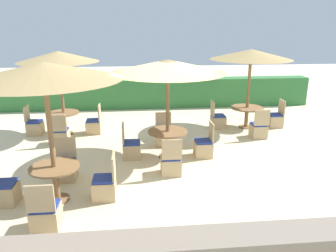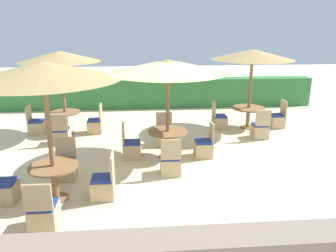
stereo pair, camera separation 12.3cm
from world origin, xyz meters
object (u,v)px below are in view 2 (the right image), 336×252
patio_chair_back_right_south (260,130)px  patio_chair_front_left_south (44,214)px  patio_chair_front_left_west (3,190)px  patio_chair_center_east (204,147)px  parasol_front_left (42,71)px  parasol_back_left (60,57)px  round_table_front_left (54,174)px  patio_chair_front_left_east (104,186)px  round_table_center (168,137)px  round_table_back_left (66,117)px  patio_chair_center_north (165,136)px  patio_chair_center_west (131,148)px  patio_chair_back_right_west (219,121)px  parasol_center (168,67)px  patio_chair_front_left_north (66,168)px  patio_chair_back_right_east (277,120)px  patio_chair_back_left_south (62,135)px  round_table_back_right (248,112)px  patio_chair_center_south (170,164)px  patio_chair_back_left_east (95,125)px  patio_chair_back_left_west (36,126)px  parasol_back_right (253,55)px

patio_chair_back_right_south → patio_chair_front_left_south: bearing=-141.5°
patio_chair_front_left_west → patio_chair_front_left_south: bearing=47.4°
patio_chair_center_east → parasol_front_left: 4.52m
patio_chair_front_left_west → parasol_back_left: bearing=175.5°
parasol_back_left → round_table_front_left: bearing=-80.9°
round_table_front_left → patio_chair_front_left_east: (0.95, -0.01, -0.29)m
patio_chair_front_left_south → round_table_center: bearing=51.3°
parasol_front_left → round_table_back_left: size_ratio=2.97×
round_table_front_left → patio_chair_center_north: bearing=50.7°
patio_chair_center_north → patio_chair_front_left_east: size_ratio=1.00×
patio_chair_center_west → patio_chair_front_left_west: size_ratio=1.00×
patio_chair_center_west → patio_chair_back_right_west: same height
round_table_center → patio_chair_front_left_west: bearing=-149.4°
round_table_front_left → parasol_center: bearing=39.5°
patio_chair_front_left_east → patio_chair_front_left_north: 1.34m
patio_chair_front_left_west → parasol_back_left: size_ratio=0.36×
patio_chair_front_left_east → parasol_back_left: bearing=21.1°
patio_chair_back_right_east → patio_chair_center_east: bearing=128.3°
patio_chair_center_east → patio_chair_back_right_south: (1.98, 1.31, 0.00)m
parasol_center → patio_chair_center_north: size_ratio=3.07×
parasol_back_left → patio_chair_back_left_south: 2.35m
round_table_front_left → parasol_back_left: bearing=99.1°
round_table_back_right → patio_chair_center_south: bearing=-131.1°
patio_chair_front_left_west → patio_chair_back_right_south: bearing=117.3°
patio_chair_center_east → patio_chair_back_left_east: same height
patio_chair_center_east → parasol_back_left: parasol_back_left is taller
parasol_back_left → patio_chair_back_left_west: size_ratio=2.80×
patio_chair_front_left_north → patio_chair_front_left_west: bearing=44.1°
patio_chair_front_left_north → patio_chair_back_left_east: (0.26, 3.26, 0.00)m
round_table_front_left → round_table_back_left: (-0.67, 4.19, -0.01)m
parasol_front_left → patio_chair_back_left_east: parasol_front_left is taller
round_table_center → patio_chair_back_left_south: 3.30m
round_table_back_left → patio_chair_center_east: bearing=-29.1°
patio_chair_center_south → patio_chair_front_left_north: 2.39m
parasol_back_right → round_table_back_right: size_ratio=2.43×
patio_chair_center_east → patio_chair_back_left_east: bearing=54.2°
patio_chair_center_east → patio_chair_center_west: 1.92m
round_table_back_left → parasol_front_left: bearing=-80.9°
patio_chair_center_west → parasol_front_left: size_ratio=0.33×
patio_chair_front_left_east → patio_chair_center_east: bearing=-51.1°
parasol_center → patio_chair_front_left_west: (-3.41, -2.01, -2.12)m
parasol_back_right → patio_chair_back_left_west: (-6.93, -0.07, -2.17)m
patio_chair_back_right_east → patio_chair_back_left_south: same height
patio_chair_front_left_north → round_table_back_left: 3.33m
round_table_center → round_table_back_right: bearing=38.7°
patio_chair_center_south → patio_chair_front_left_north: size_ratio=1.00×
patio_chair_front_left_north → patio_chair_back_left_south: same height
parasol_back_right → patio_chair_center_west: bearing=-149.4°
parasol_back_right → patio_chair_back_left_east: size_ratio=2.82×
round_table_back_right → patio_chair_front_left_north: (-5.31, -3.37, -0.30)m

